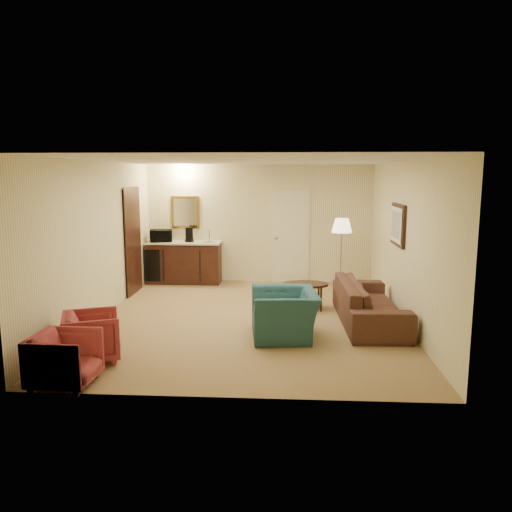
{
  "coord_description": "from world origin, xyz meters",
  "views": [
    {
      "loc": [
        0.58,
        -8.04,
        2.38
      ],
      "look_at": [
        0.08,
        0.5,
        0.98
      ],
      "focal_mm": 35.0,
      "sensor_mm": 36.0,
      "label": 1
    }
  ],
  "objects_px": {
    "teal_armchair": "(285,306)",
    "rose_chair_far": "(65,357)",
    "coffee_table": "(305,296)",
    "wetbar_cabinet": "(184,262)",
    "sofa": "(370,296)",
    "rose_chair_near": "(92,334)",
    "waste_bin": "(213,278)",
    "floor_lamp": "(341,256)",
    "coffee_maker": "(189,235)",
    "microwave": "(161,234)"
  },
  "relations": [
    {
      "from": "teal_armchair",
      "to": "rose_chair_far",
      "type": "bearing_deg",
      "value": -58.46
    },
    {
      "from": "rose_chair_far",
      "to": "coffee_table",
      "type": "distance_m",
      "value": 4.48
    },
    {
      "from": "wetbar_cabinet",
      "to": "sofa",
      "type": "xyz_separation_m",
      "value": [
        3.6,
        -2.84,
        -0.01
      ]
    },
    {
      "from": "wetbar_cabinet",
      "to": "rose_chair_far",
      "type": "height_order",
      "value": "wetbar_cabinet"
    },
    {
      "from": "rose_chair_near",
      "to": "waste_bin",
      "type": "xyz_separation_m",
      "value": [
        0.9,
        4.65,
        -0.22
      ]
    },
    {
      "from": "teal_armchair",
      "to": "floor_lamp",
      "type": "distance_m",
      "value": 3.0
    },
    {
      "from": "wetbar_cabinet",
      "to": "waste_bin",
      "type": "xyz_separation_m",
      "value": [
        0.65,
        -0.07,
        -0.33
      ]
    },
    {
      "from": "sofa",
      "to": "coffee_maker",
      "type": "bearing_deg",
      "value": 49.4
    },
    {
      "from": "coffee_table",
      "to": "floor_lamp",
      "type": "xyz_separation_m",
      "value": [
        0.76,
        1.21,
        0.53
      ]
    },
    {
      "from": "wetbar_cabinet",
      "to": "coffee_table",
      "type": "xyz_separation_m",
      "value": [
        2.59,
        -2.06,
        -0.22
      ]
    },
    {
      "from": "coffee_table",
      "to": "microwave",
      "type": "distance_m",
      "value": 3.8
    },
    {
      "from": "teal_armchair",
      "to": "microwave",
      "type": "height_order",
      "value": "microwave"
    },
    {
      "from": "rose_chair_near",
      "to": "coffee_table",
      "type": "distance_m",
      "value": 3.9
    },
    {
      "from": "teal_armchair",
      "to": "waste_bin",
      "type": "height_order",
      "value": "teal_armchair"
    },
    {
      "from": "rose_chair_far",
      "to": "coffee_maker",
      "type": "relative_size",
      "value": 2.15
    },
    {
      "from": "teal_armchair",
      "to": "floor_lamp",
      "type": "relative_size",
      "value": 0.7
    },
    {
      "from": "floor_lamp",
      "to": "waste_bin",
      "type": "height_order",
      "value": "floor_lamp"
    },
    {
      "from": "wetbar_cabinet",
      "to": "coffee_table",
      "type": "height_order",
      "value": "wetbar_cabinet"
    },
    {
      "from": "rose_chair_far",
      "to": "rose_chair_near",
      "type": "bearing_deg",
      "value": 1.92
    },
    {
      "from": "sofa",
      "to": "coffee_maker",
      "type": "relative_size",
      "value": 7.25
    },
    {
      "from": "wetbar_cabinet",
      "to": "rose_chair_near",
      "type": "relative_size",
      "value": 2.34
    },
    {
      "from": "coffee_maker",
      "to": "coffee_table",
      "type": "bearing_deg",
      "value": -40.81
    },
    {
      "from": "teal_armchair",
      "to": "rose_chair_far",
      "type": "xyz_separation_m",
      "value": [
        -2.48,
        -1.9,
        -0.12
      ]
    },
    {
      "from": "rose_chair_near",
      "to": "floor_lamp",
      "type": "height_order",
      "value": "floor_lamp"
    },
    {
      "from": "wetbar_cabinet",
      "to": "teal_armchair",
      "type": "bearing_deg",
      "value": -58.32
    },
    {
      "from": "teal_armchair",
      "to": "rose_chair_far",
      "type": "distance_m",
      "value": 3.13
    },
    {
      "from": "rose_chair_near",
      "to": "coffee_maker",
      "type": "relative_size",
      "value": 2.2
    },
    {
      "from": "waste_bin",
      "to": "microwave",
      "type": "bearing_deg",
      "value": 177.55
    },
    {
      "from": "floor_lamp",
      "to": "microwave",
      "type": "height_order",
      "value": "floor_lamp"
    },
    {
      "from": "wetbar_cabinet",
      "to": "teal_armchair",
      "type": "relative_size",
      "value": 1.53
    },
    {
      "from": "coffee_table",
      "to": "waste_bin",
      "type": "xyz_separation_m",
      "value": [
        -1.94,
        1.99,
        -0.1
      ]
    },
    {
      "from": "wetbar_cabinet",
      "to": "coffee_table",
      "type": "bearing_deg",
      "value": -38.45
    },
    {
      "from": "teal_armchair",
      "to": "coffee_table",
      "type": "xyz_separation_m",
      "value": [
        0.36,
        1.56,
        -0.23
      ]
    },
    {
      "from": "rose_chair_near",
      "to": "sofa",
      "type": "bearing_deg",
      "value": -85.54
    },
    {
      "from": "sofa",
      "to": "waste_bin",
      "type": "xyz_separation_m",
      "value": [
        -2.95,
        2.77,
        -0.32
      ]
    },
    {
      "from": "rose_chair_near",
      "to": "coffee_maker",
      "type": "bearing_deg",
      "value": -26.15
    },
    {
      "from": "rose_chair_far",
      "to": "coffee_maker",
      "type": "bearing_deg",
      "value": -2.02
    },
    {
      "from": "sofa",
      "to": "floor_lamp",
      "type": "xyz_separation_m",
      "value": [
        -0.25,
        1.99,
        0.31
      ]
    },
    {
      "from": "sofa",
      "to": "rose_chair_far",
      "type": "xyz_separation_m",
      "value": [
        -3.85,
        -2.68,
        -0.11
      ]
    },
    {
      "from": "sofa",
      "to": "coffee_table",
      "type": "relative_size",
      "value": 2.81
    },
    {
      "from": "floor_lamp",
      "to": "rose_chair_near",
      "type": "bearing_deg",
      "value": -132.94
    },
    {
      "from": "teal_armchair",
      "to": "coffee_table",
      "type": "distance_m",
      "value": 1.62
    },
    {
      "from": "floor_lamp",
      "to": "coffee_table",
      "type": "bearing_deg",
      "value": -122.11
    },
    {
      "from": "waste_bin",
      "to": "floor_lamp",
      "type": "bearing_deg",
      "value": -16.14
    },
    {
      "from": "wetbar_cabinet",
      "to": "coffee_maker",
      "type": "relative_size",
      "value": 5.13
    },
    {
      "from": "rose_chair_far",
      "to": "waste_bin",
      "type": "relative_size",
      "value": 2.6
    },
    {
      "from": "coffee_maker",
      "to": "waste_bin",
      "type": "bearing_deg",
      "value": -7.45
    },
    {
      "from": "wetbar_cabinet",
      "to": "floor_lamp",
      "type": "xyz_separation_m",
      "value": [
        3.35,
        -0.85,
        0.31
      ]
    },
    {
      "from": "rose_chair_far",
      "to": "teal_armchair",
      "type": "bearing_deg",
      "value": -50.67
    },
    {
      "from": "coffee_table",
      "to": "waste_bin",
      "type": "bearing_deg",
      "value": 134.33
    }
  ]
}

